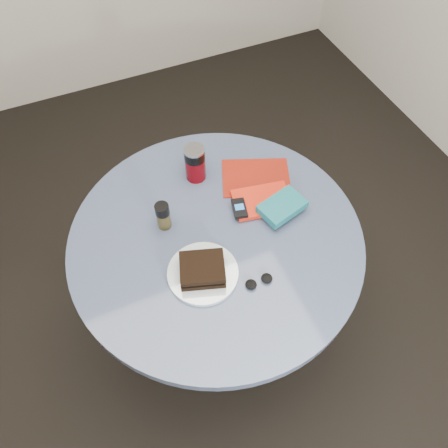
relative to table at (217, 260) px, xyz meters
name	(u,v)px	position (x,y,z in m)	size (l,w,h in m)	color
ground	(218,322)	(0.00, 0.00, -0.59)	(4.00, 4.00, 0.00)	black
table	(217,260)	(0.00, 0.00, 0.00)	(1.00, 1.00, 0.75)	black
plate	(203,273)	(-0.10, -0.12, 0.17)	(0.23, 0.23, 0.01)	silver
sandwich	(202,269)	(-0.10, -0.12, 0.20)	(0.17, 0.16, 0.05)	black
soda_can	(195,163)	(0.04, 0.27, 0.23)	(0.10, 0.10, 0.14)	#64050B
pepper_grinder	(163,216)	(-0.14, 0.11, 0.22)	(0.05, 0.05, 0.11)	#40381B
magazine	(256,177)	(0.24, 0.18, 0.17)	(0.25, 0.19, 0.00)	maroon
red_book	(262,201)	(0.21, 0.06, 0.18)	(0.20, 0.14, 0.02)	red
novel	(282,207)	(0.25, 0.00, 0.20)	(0.16, 0.10, 0.03)	#16626B
mp3_player	(239,208)	(0.11, 0.05, 0.19)	(0.06, 0.09, 0.01)	black
headphones	(259,281)	(0.05, -0.22, 0.17)	(0.09, 0.04, 0.02)	black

